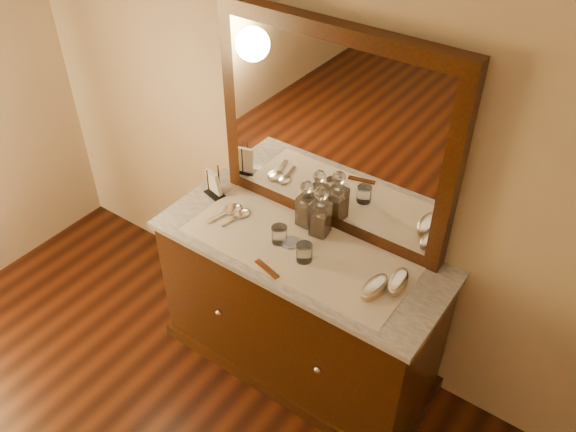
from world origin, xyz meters
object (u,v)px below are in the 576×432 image
Objects in this scene: napkin_rack at (214,184)px; decanter_right at (321,216)px; comb at (267,269)px; hand_mirror_outer at (229,210)px; pin_dish at (290,243)px; dresser_cabinet at (299,310)px; mirror_frame at (333,133)px; brush_far at (398,282)px; decanter_left at (306,208)px; brush_near at (374,287)px; hand_mirror_inner at (240,215)px.

decanter_right is at bearing 4.91° from napkin_rack.
hand_mirror_outer is at bearing 165.06° from comb.
napkin_rack reaches higher than pin_dish.
napkin_rack is at bearing 172.77° from dresser_cabinet.
brush_far is (0.50, -0.21, -0.47)m from mirror_frame.
mirror_frame reaches higher than decanter_left.
comb is 0.64m from napkin_rack.
brush_near is (1.03, -0.13, -0.04)m from napkin_rack.
mirror_frame is 0.41m from decanter_right.
brush_near is at bearing -35.40° from mirror_frame.
napkin_rack reaches higher than brush_far.
hand_mirror_inner is at bearing -178.59° from brush_far.
decanter_left is (-0.07, 0.15, 0.54)m from dresser_cabinet.
hand_mirror_outer is 1.17× the size of hand_mirror_inner.
hand_mirror_inner is (-0.33, 0.02, -0.00)m from pin_dish.
brush_far is at bearing -12.05° from decanter_left.
brush_near is at bearing -4.79° from hand_mirror_inner.
pin_dish is at bearing -4.24° from hand_mirror_inner.
brush_near is (0.50, -0.21, -0.07)m from decanter_left.
comb reaches higher than dresser_cabinet.
pin_dish reaches higher than dresser_cabinet.
hand_mirror_inner is at bearing -16.75° from napkin_rack.
hand_mirror_inner reaches higher than dresser_cabinet.
pin_dish is 0.19m from decanter_left.
hand_mirror_outer is (-0.46, -0.12, -0.10)m from decanter_right.
decanter_right reaches higher than pin_dish.
mirror_frame reaches higher than comb.
mirror_frame is at bearing 15.76° from napkin_rack.
brush_near is 0.99× the size of brush_far.
hand_mirror_inner is (-0.37, -0.24, -0.49)m from mirror_frame.
pin_dish is at bearing -81.45° from decanter_left.
dresser_cabinet is at bearing -0.71° from hand_mirror_outer.
mirror_frame is (0.00, 0.25, 0.94)m from dresser_cabinet.
decanter_right is 0.43m from hand_mirror_inner.
dresser_cabinet is 0.59m from hand_mirror_inner.
hand_mirror_outer reaches higher than pin_dish.
decanter_left is 0.55m from brush_near.
napkin_rack reaches higher than hand_mirror_outer.
hand_mirror_inner is (0.06, 0.00, -0.00)m from hand_mirror_outer.
hand_mirror_outer is (-0.41, 0.23, 0.00)m from comb.
napkin_rack is 0.61× the size of decanter_right.
decanter_left reaches higher than dresser_cabinet.
comb is at bearing -93.82° from mirror_frame.
decanter_left reaches higher than brush_near.
hand_mirror_outer is at bearing 176.91° from pin_dish.
comb is (0.01, -0.20, -0.00)m from pin_dish.
brush_far is at bearing 4.84° from pin_dish.
decanter_left is (-0.03, 0.17, 0.09)m from pin_dish.
decanter_right is at bearing -12.52° from decanter_left.
mirror_frame is at bearing 144.60° from brush_near.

